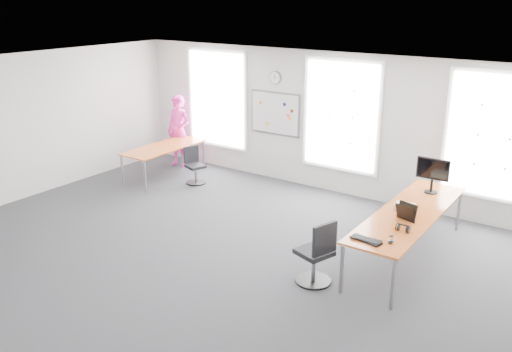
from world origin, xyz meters
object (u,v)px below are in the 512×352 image
Objects in this scene: desk_left at (164,149)px; headphones at (402,228)px; person at (179,131)px; desk_right at (409,215)px; chair_right at (317,256)px; keyboard at (366,240)px; chair_left at (194,167)px; monitor at (433,172)px.

desk_left is 6.44m from headphones.
desk_right is at bearing -18.31° from person.
chair_right is 2.22× the size of keyboard.
chair_left is (-5.29, 0.84, -0.39)m from desk_right.
desk_right is 5.37m from chair_left.
keyboard reaches higher than desk_left.
monitor is at bearing -9.15° from person.
person is at bearing 111.89° from desk_left.
person is 3.87× the size of keyboard.
headphones is (0.30, 0.60, 0.04)m from keyboard.
chair_right is 1.62× the size of monitor.
person is 6.48m from monitor.
desk_left is at bearing 119.17° from chair_left.
person is at bearing 165.44° from keyboard.
monitor is (-0.18, 1.84, 0.32)m from headphones.
chair_right is 0.57× the size of person.
desk_right is at bearing -90.47° from monitor.
desk_right is at bearing 171.63° from chair_right.
chair_right is 5.11× the size of headphones.
keyboard is at bearing -95.52° from desk_right.
headphones is (0.97, 0.79, 0.41)m from chair_right.
person is at bearing 76.19° from chair_left.
chair_left is at bearing 167.15° from headphones.
chair_left is 5.64m from keyboard.
monitor is at bearing 99.24° from headphones.
person is 7.05m from headphones.
chair_right is 1.32m from headphones.
headphones is 0.32× the size of monitor.
chair_right is at bearing -117.04° from desk_right.
desk_right is 1.87× the size of person.
person is 7.00m from keyboard.
monitor is at bearing 90.49° from desk_right.
desk_right is 16.68× the size of headphones.
keyboard is at bearing -113.02° from headphones.
chair_left is at bearing 9.13° from desk_left.
headphones reaches higher than desk_right.
monitor reaches higher than keyboard.
headphones reaches higher than chair_left.
monitor is (-0.01, 1.06, 0.43)m from desk_right.
headphones is 1.88m from monitor.
keyboard is 0.67m from headphones.
chair_right is 6.51m from person.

